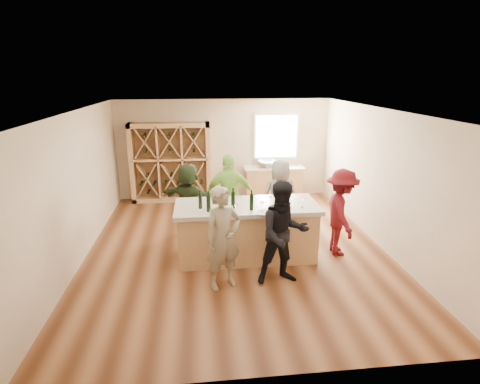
{
  "coord_description": "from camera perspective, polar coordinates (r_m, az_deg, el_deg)",
  "views": [
    {
      "loc": [
        -0.7,
        -7.03,
        3.44
      ],
      "look_at": [
        0.1,
        0.2,
        1.15
      ],
      "focal_mm": 28.0,
      "sensor_mm": 36.0,
      "label": 1
    }
  ],
  "objects": [
    {
      "name": "floor",
      "position": [
        7.88,
        -0.57,
        -8.81
      ],
      "size": [
        6.0,
        7.0,
        0.1
      ],
      "primitive_type": "cube",
      "color": "brown",
      "rests_on": "ground"
    },
    {
      "name": "person_server",
      "position": [
        7.58,
        15.12,
        -3.02
      ],
      "size": [
        0.61,
        1.16,
        1.73
      ],
      "primitive_type": "imported",
      "rotation": [
        0.0,
        0.0,
        1.49
      ],
      "color": "#590F14",
      "rests_on": "floor"
    },
    {
      "name": "wine_glass_b",
      "position": [
        6.73,
        3.38,
        -2.26
      ],
      "size": [
        0.09,
        0.09,
        0.19
      ],
      "primitive_type": "cone",
      "rotation": [
        0.0,
        0.0,
        0.4
      ],
      "color": "white",
      "rests_on": "tasting_counter_top"
    },
    {
      "name": "wine_bottle_d",
      "position": [
        6.81,
        -2.3,
        -1.64
      ],
      "size": [
        0.09,
        0.09,
        0.26
      ],
      "primitive_type": "cylinder",
      "rotation": [
        0.0,
        0.0,
        -0.43
      ],
      "color": "black",
      "rests_on": "tasting_counter_top"
    },
    {
      "name": "wine_glass_a",
      "position": [
        6.61,
        -0.63,
        -2.63
      ],
      "size": [
        0.09,
        0.09,
        0.18
      ],
      "primitive_type": "cone",
      "rotation": [
        0.0,
        0.0,
        0.31
      ],
      "color": "white",
      "rests_on": "tasting_counter_top"
    },
    {
      "name": "wine_bottle_f",
      "position": [
        6.79,
        1.77,
        -1.55
      ],
      "size": [
        0.07,
        0.07,
        0.3
      ],
      "primitive_type": "cylinder",
      "color": "black",
      "rests_on": "tasting_counter_top"
    },
    {
      "name": "tasting_counter_top",
      "position": [
        7.12,
        1.02,
        -2.23
      ],
      "size": [
        2.72,
        1.12,
        0.08
      ],
      "primitive_type": "cube",
      "color": "#BBAE9A",
      "rests_on": "tasting_counter_base"
    },
    {
      "name": "wall_front",
      "position": [
        4.1,
        4.45,
        -12.49
      ],
      "size": [
        6.0,
        0.1,
        2.8
      ],
      "primitive_type": "cube",
      "color": "#CDB594",
      "rests_on": "ground"
    },
    {
      "name": "person_far_mid",
      "position": [
        8.16,
        -1.6,
        -0.52
      ],
      "size": [
        1.1,
        0.6,
        1.84
      ],
      "primitive_type": "imported",
      "rotation": [
        0.0,
        0.0,
        3.1
      ],
      "color": "#8CC64C",
      "rests_on": "floor"
    },
    {
      "name": "faucet",
      "position": [
        10.85,
        3.96,
        4.81
      ],
      "size": [
        0.02,
        0.02,
        0.3
      ],
      "primitive_type": "cylinder",
      "color": "silver",
      "rests_on": "back_counter_top"
    },
    {
      "name": "wall_right",
      "position": [
        8.22,
        21.06,
        1.92
      ],
      "size": [
        0.1,
        7.0,
        2.8
      ],
      "primitive_type": "cube",
      "color": "#CDB594",
      "rests_on": "ground"
    },
    {
      "name": "tasting_counter_base",
      "position": [
        7.32,
        1.0,
        -6.21
      ],
      "size": [
        2.6,
        1.0,
        1.0
      ],
      "primitive_type": "cube",
      "color": "tan",
      "rests_on": "floor"
    },
    {
      "name": "ceiling",
      "position": [
        7.09,
        -0.64,
        12.7
      ],
      "size": [
        6.0,
        7.0,
        0.1
      ],
      "primitive_type": "cube",
      "color": "white",
      "rests_on": "ground"
    },
    {
      "name": "person_far_left",
      "position": [
        8.28,
        -7.74,
        -1.17
      ],
      "size": [
        1.59,
        1.22,
        1.63
      ],
      "primitive_type": "imported",
      "rotation": [
        0.0,
        0.0,
        2.63
      ],
      "color": "#263319",
      "rests_on": "floor"
    },
    {
      "name": "person_near_right",
      "position": [
        6.33,
        6.66,
        -6.31
      ],
      "size": [
        0.92,
        0.57,
        1.8
      ],
      "primitive_type": "imported",
      "rotation": [
        0.0,
        0.0,
        0.1
      ],
      "color": "black",
      "rests_on": "floor"
    },
    {
      "name": "wine_bottle_e",
      "position": [
        6.88,
        -1.06,
        -1.26
      ],
      "size": [
        0.1,
        0.1,
        0.3
      ],
      "primitive_type": "cylinder",
      "rotation": [
        0.0,
        0.0,
        -0.38
      ],
      "color": "black",
      "rests_on": "tasting_counter_top"
    },
    {
      "name": "tasting_menu_c",
      "position": [
        6.93,
        8.28,
        -2.62
      ],
      "size": [
        0.27,
        0.35,
        0.0
      ],
      "primitive_type": "cube",
      "rotation": [
        0.0,
        0.0,
        0.12
      ],
      "color": "white",
      "rests_on": "tasting_counter_top"
    },
    {
      "name": "wine_rack",
      "position": [
        10.6,
        -10.51,
        4.42
      ],
      "size": [
        2.2,
        0.45,
        2.2
      ],
      "primitive_type": "cube",
      "color": "tan",
      "rests_on": "floor"
    },
    {
      "name": "wine_glass_d",
      "position": [
        7.01,
        4.63,
        -1.41
      ],
      "size": [
        0.1,
        0.1,
        0.2
      ],
      "primitive_type": "cone",
      "rotation": [
        0.0,
        0.0,
        -0.41
      ],
      "color": "white",
      "rests_on": "tasting_counter_top"
    },
    {
      "name": "wall_back",
      "position": [
        10.8,
        -2.49,
        6.57
      ],
      "size": [
        6.0,
        0.1,
        2.8
      ],
      "primitive_type": "cube",
      "color": "#CDB594",
      "rests_on": "ground"
    },
    {
      "name": "back_counter_top",
      "position": [
        10.75,
        5.16,
        3.69
      ],
      "size": [
        1.7,
        0.62,
        0.06
      ],
      "primitive_type": "cube",
      "color": "#BBAE9A",
      "rests_on": "back_counter_base"
    },
    {
      "name": "back_counter_base",
      "position": [
        10.87,
        5.09,
        1.33
      ],
      "size": [
        1.6,
        0.58,
        0.86
      ],
      "primitive_type": "cube",
      "color": "tan",
      "rests_on": "floor"
    },
    {
      "name": "wine_bottle_a",
      "position": [
        6.9,
        -6.07,
        -1.43
      ],
      "size": [
        0.08,
        0.08,
        0.27
      ],
      "primitive_type": "cylinder",
      "rotation": [
        0.0,
        0.0,
        -0.15
      ],
      "color": "black",
      "rests_on": "tasting_counter_top"
    },
    {
      "name": "person_far_right",
      "position": [
        8.37,
        6.07,
        -0.7
      ],
      "size": [
        0.86,
        0.59,
        1.69
      ],
      "primitive_type": "imported",
      "rotation": [
        0.0,
        0.0,
        3.21
      ],
      "color": "slate",
      "rests_on": "floor"
    },
    {
      "name": "person_near_left",
      "position": [
        6.17,
        -2.58,
        -7.07
      ],
      "size": [
        0.78,
        0.69,
        1.76
      ],
      "primitive_type": "imported",
      "rotation": [
        0.0,
        0.0,
        0.43
      ],
      "color": "gray",
      "rests_on": "floor"
    },
    {
      "name": "window_frame",
      "position": [
        10.86,
        5.52,
        8.45
      ],
      "size": [
        1.3,
        0.06,
        1.3
      ],
      "primitive_type": "cube",
      "color": "white",
      "rests_on": "wall_back"
    },
    {
      "name": "wine_bottle_c",
      "position": [
        6.91,
        -2.98,
        -1.25
      ],
      "size": [
        0.09,
        0.09,
        0.29
      ],
      "primitive_type": "cylinder",
      "rotation": [
        0.0,
        0.0,
        -0.38
      ],
      "color": "black",
      "rests_on": "tasting_counter_top"
    },
    {
      "name": "wall_left",
      "position": [
        7.69,
        -23.84,
        0.56
      ],
      "size": [
        0.1,
        7.0,
        2.8
      ],
      "primitive_type": "cube",
      "color": "#CDB594",
      "rests_on": "ground"
    },
    {
      "name": "tasting_menu_b",
      "position": [
        6.74,
        3.51,
        -3.06
      ],
      "size": [
        0.3,
        0.35,
        0.0
      ],
      "primitive_type": "cube",
      "rotation": [
        0.0,
        0.0,
        -0.32
      ],
      "color": "white",
      "rests_on": "tasting_counter_top"
    },
    {
      "name": "sink",
      "position": [
        10.69,
        4.12,
        4.3
      ],
      "size": [
        0.54,
        0.54,
        0.19
      ],
      "primitive_type": "imported",
      "color": "silver",
      "rests_on": "back_counter_top"
    },
    {
      "name": "wine_bottle_b",
      "position": [
        6.73,
        -4.82,
        -1.73
      ],
      "size": [
        0.08,
        0.08,
        0.31
      ],
      "primitive_type": "cylinder",
      "rotation": [
        0.0,
        0.0,
        0.05
      ],
      "color": "black",
      "rests_on": "tasting_counter_top"
    },
    {
      "name": "wine_glass_e",
      "position": [
        7.03,
        9.48,
        -1.6
      ],
      "size": [
        0.08,
        0.08,
        0.19
      ],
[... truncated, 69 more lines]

